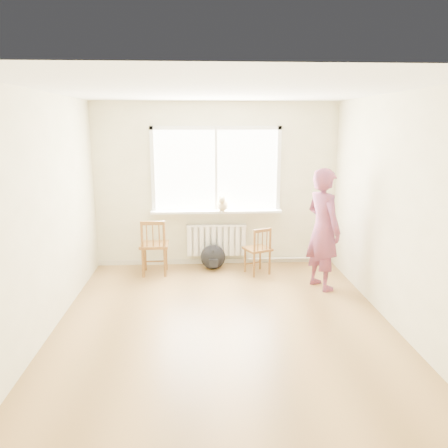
{
  "coord_description": "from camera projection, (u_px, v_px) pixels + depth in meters",
  "views": [
    {
      "loc": [
        -0.27,
        -4.93,
        2.35
      ],
      "look_at": [
        0.07,
        1.2,
        0.93
      ],
      "focal_mm": 35.0,
      "sensor_mm": 36.0,
      "label": 1
    }
  ],
  "objects": [
    {
      "name": "baseboard",
      "position": [
        216.0,
        261.0,
        7.5
      ],
      "size": [
        4.0,
        0.03,
        0.08
      ],
      "primitive_type": "cube",
      "color": "beige",
      "rests_on": "ground"
    },
    {
      "name": "person",
      "position": [
        323.0,
        229.0,
        6.22
      ],
      "size": [
        0.64,
        0.75,
        1.75
      ],
      "primitive_type": "imported",
      "rotation": [
        0.0,
        0.0,
        1.98
      ],
      "color": "#B63C3D",
      "rests_on": "floor"
    },
    {
      "name": "windowsill",
      "position": [
        216.0,
        211.0,
        7.21
      ],
      "size": [
        2.15,
        0.22,
        0.04
      ],
      "primitive_type": "cube",
      "color": "white",
      "rests_on": "back_wall"
    },
    {
      "name": "cat",
      "position": [
        222.0,
        204.0,
        7.1
      ],
      "size": [
        0.21,
        0.42,
        0.28
      ],
      "rotation": [
        0.0,
        0.0,
        -0.13
      ],
      "color": "beige",
      "rests_on": "windowsill"
    },
    {
      "name": "radiator",
      "position": [
        217.0,
        240.0,
        7.34
      ],
      "size": [
        1.0,
        0.12,
        0.55
      ],
      "color": "white",
      "rests_on": "back_wall"
    },
    {
      "name": "ceiling",
      "position": [
        224.0,
        90.0,
        4.73
      ],
      "size": [
        4.5,
        4.5,
        0.0
      ],
      "primitive_type": "plane",
      "rotation": [
        3.14,
        0.0,
        0.0
      ],
      "color": "white",
      "rests_on": "back_wall"
    },
    {
      "name": "back_wall",
      "position": [
        216.0,
        185.0,
        7.22
      ],
      "size": [
        4.0,
        0.01,
        2.7
      ],
      "primitive_type": "cube",
      "color": "beige",
      "rests_on": "ground"
    },
    {
      "name": "window",
      "position": [
        216.0,
        166.0,
        7.13
      ],
      "size": [
        2.12,
        0.05,
        1.42
      ],
      "color": "white",
      "rests_on": "back_wall"
    },
    {
      "name": "backpack",
      "position": [
        213.0,
        257.0,
        7.17
      ],
      "size": [
        0.49,
        0.42,
        0.41
      ],
      "primitive_type": "ellipsoid",
      "rotation": [
        0.0,
        0.0,
        -0.33
      ],
      "color": "black",
      "rests_on": "floor"
    },
    {
      "name": "heating_pipe",
      "position": [
        289.0,
        258.0,
        7.52
      ],
      "size": [
        1.4,
        0.04,
        0.04
      ],
      "primitive_type": "cylinder",
      "rotation": [
        0.0,
        1.57,
        0.0
      ],
      "color": "silver",
      "rests_on": "back_wall"
    },
    {
      "name": "floor",
      "position": [
        224.0,
        320.0,
        5.34
      ],
      "size": [
        4.5,
        4.5,
        0.0
      ],
      "primitive_type": "plane",
      "color": "#A17642",
      "rests_on": "ground"
    },
    {
      "name": "chair_right",
      "position": [
        259.0,
        251.0,
        6.9
      ],
      "size": [
        0.49,
        0.48,
        0.76
      ],
      "rotation": [
        0.0,
        0.0,
        3.56
      ],
      "color": "brown",
      "rests_on": "floor"
    },
    {
      "name": "chair_left",
      "position": [
        154.0,
        247.0,
        6.86
      ],
      "size": [
        0.45,
        0.43,
        0.9
      ],
      "rotation": [
        0.0,
        0.0,
        3.16
      ],
      "color": "brown",
      "rests_on": "floor"
    }
  ]
}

